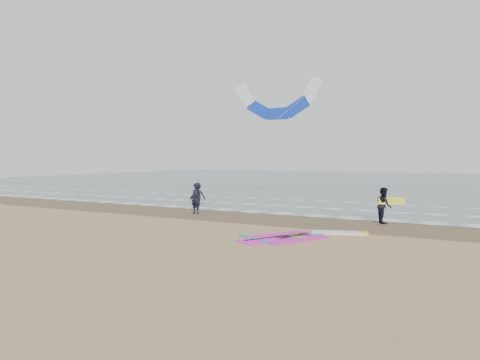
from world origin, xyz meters
The scene contains 11 objects.
ground centered at (0.00, 0.00, 0.00)m, with size 120.00×120.00×0.00m, color tan.
sea_water centered at (0.00, 48.00, 0.01)m, with size 120.00×80.00×0.02m, color #47605E.
wet_sand_band centered at (0.00, 6.00, 0.00)m, with size 120.00×5.00×0.01m, color brown.
foam_waterline centered at (0.00, 10.44, 0.03)m, with size 120.00×9.15×0.02m.
windsurf_rig centered at (3.52, 1.48, 0.03)m, with size 5.13×4.86×0.12m.
person_standing centered at (-4.79, 5.70, 0.94)m, with size 0.68×0.45×1.87m, color black.
person_walking centered at (6.02, 7.20, 0.95)m, with size 0.92×0.72×1.90m, color black.
person_wading centered at (-8.03, 10.82, 0.96)m, with size 1.24×0.71×1.92m, color black.
held_pole centered at (-4.49, 5.70, 1.37)m, with size 0.17×0.86×1.82m.
carried_kiteboard centered at (6.42, 7.10, 1.20)m, with size 1.30×0.51×0.39m.
surf_kite centered at (-2.62, 13.31, 7.46)m, with size 8.92×2.57×7.91m.
Camera 1 is at (9.69, -16.11, 3.45)m, focal length 32.00 mm.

